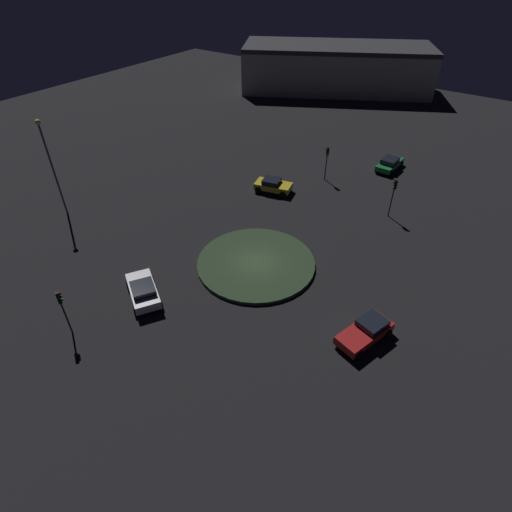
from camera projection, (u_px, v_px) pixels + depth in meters
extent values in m
plane|color=black|center=(256.00, 264.00, 34.79)|extent=(118.45, 118.45, 0.00)
cylinder|color=#2D4228|center=(256.00, 263.00, 34.70)|extent=(9.85, 9.85, 0.31)
cube|color=red|center=(364.00, 333.00, 27.97)|extent=(4.50, 2.91, 0.62)
cube|color=black|center=(373.00, 323.00, 28.00)|extent=(2.20, 2.03, 0.45)
cylinder|color=black|center=(359.00, 356.00, 26.87)|extent=(0.71, 0.40, 0.67)
cylinder|color=black|center=(339.00, 339.00, 27.98)|extent=(0.71, 0.40, 0.67)
cylinder|color=black|center=(388.00, 334.00, 28.34)|extent=(0.71, 0.40, 0.67)
cylinder|color=black|center=(368.00, 319.00, 29.45)|extent=(0.71, 0.40, 0.67)
cube|color=#1E7238|center=(390.00, 164.00, 48.50)|extent=(4.34, 1.98, 0.57)
cube|color=black|center=(390.00, 160.00, 48.07)|extent=(2.21, 1.67, 0.52)
cylinder|color=black|center=(391.00, 173.00, 47.28)|extent=(0.64, 0.25, 0.63)
cylinder|color=black|center=(377.00, 169.00, 48.14)|extent=(0.64, 0.25, 0.63)
cylinder|color=black|center=(402.00, 164.00, 49.20)|extent=(0.64, 0.25, 0.63)
cylinder|color=black|center=(387.00, 160.00, 50.06)|extent=(0.64, 0.25, 0.63)
cube|color=white|center=(143.00, 291.00, 31.19)|extent=(3.78, 4.52, 0.68)
cube|color=black|center=(143.00, 288.00, 30.58)|extent=(2.37, 2.43, 0.44)
cylinder|color=black|center=(128.00, 285.00, 32.19)|extent=(0.56, 0.73, 0.72)
cylinder|color=black|center=(152.00, 279.00, 32.78)|extent=(0.56, 0.73, 0.72)
cylinder|color=black|center=(135.00, 311.00, 30.03)|extent=(0.56, 0.73, 0.72)
cylinder|color=black|center=(161.00, 304.00, 30.61)|extent=(0.56, 0.73, 0.72)
cube|color=gold|center=(273.00, 186.00, 44.20)|extent=(2.72, 4.15, 0.63)
cube|color=black|center=(272.00, 181.00, 43.93)|extent=(2.00, 2.05, 0.47)
cylinder|color=black|center=(288.00, 187.00, 44.69)|extent=(0.38, 0.74, 0.71)
cylinder|color=black|center=(283.00, 195.00, 43.32)|extent=(0.38, 0.74, 0.71)
cylinder|color=black|center=(264.00, 182.00, 45.48)|extent=(0.38, 0.74, 0.71)
cylinder|color=black|center=(258.00, 190.00, 44.10)|extent=(0.38, 0.74, 0.71)
cylinder|color=#2D2D2D|center=(391.00, 203.00, 39.84)|extent=(0.12, 0.12, 3.00)
cube|color=black|center=(395.00, 185.00, 38.64)|extent=(0.33, 0.36, 0.90)
sphere|color=#3F0C0C|center=(395.00, 182.00, 38.42)|extent=(0.20, 0.20, 0.20)
sphere|color=#4C380F|center=(394.00, 185.00, 38.58)|extent=(0.20, 0.20, 0.20)
sphere|color=#1EE53F|center=(393.00, 187.00, 38.75)|extent=(0.20, 0.20, 0.20)
cylinder|color=#2D2D2D|center=(67.00, 318.00, 27.98)|extent=(0.12, 0.12, 2.89)
cube|color=black|center=(58.00, 298.00, 26.82)|extent=(0.33, 0.36, 0.90)
sphere|color=#3F0C0C|center=(60.00, 294.00, 26.71)|extent=(0.20, 0.20, 0.20)
sphere|color=#4C380F|center=(61.00, 297.00, 26.88)|extent=(0.20, 0.20, 0.20)
sphere|color=#1EE53F|center=(62.00, 300.00, 27.04)|extent=(0.20, 0.20, 0.20)
cylinder|color=#2D2D2D|center=(326.00, 168.00, 45.92)|extent=(0.12, 0.12, 2.90)
cube|color=black|center=(328.00, 151.00, 44.75)|extent=(0.26, 0.33, 0.90)
sphere|color=#3F0C0C|center=(327.00, 149.00, 44.49)|extent=(0.20, 0.20, 0.20)
sphere|color=#4C380F|center=(327.00, 152.00, 44.65)|extent=(0.20, 0.20, 0.20)
sphere|color=#1EE53F|center=(327.00, 154.00, 44.82)|extent=(0.20, 0.20, 0.20)
cylinder|color=#4C4C51|center=(54.00, 172.00, 38.40)|extent=(0.18, 0.18, 9.03)
sphere|color=#F9D166|center=(38.00, 122.00, 35.54)|extent=(0.47, 0.47, 0.47)
cube|color=#ADA893|center=(336.00, 70.00, 71.62)|extent=(24.84, 32.97, 6.57)
cube|color=#333338|center=(338.00, 47.00, 69.38)|extent=(24.84, 32.97, 0.70)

